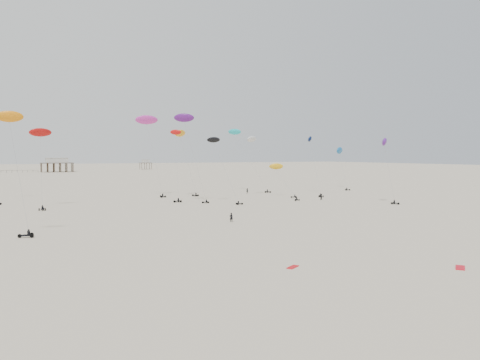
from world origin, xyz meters
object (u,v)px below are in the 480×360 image
pavilion_main (57,166)px  pavilion_small (146,165)px  rig_5 (16,161)px  spectator_0 (231,222)px  rig_0 (241,143)px

pavilion_main → pavilion_small: pavilion_main is taller
pavilion_small → rig_5: bearing=-108.4°
rig_5 → spectator_0: size_ratio=9.58×
rig_5 → spectator_0: rig_5 is taller
rig_0 → pavilion_small: bearing=-129.4°
pavilion_main → spectator_0: bearing=-89.0°
rig_0 → spectator_0: bearing=30.3°
pavilion_main → pavilion_small: bearing=23.2°
rig_0 → spectator_0: 73.25m
pavilion_main → rig_5: (-29.50, -268.36, 6.74)m
spectator_0 → pavilion_small: bearing=-87.1°
pavilion_small → rig_5: size_ratio=0.49×
pavilion_small → spectator_0: size_ratio=4.67×
rig_5 → rig_0: bearing=-44.8°
pavilion_small → rig_0: rig_0 is taller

